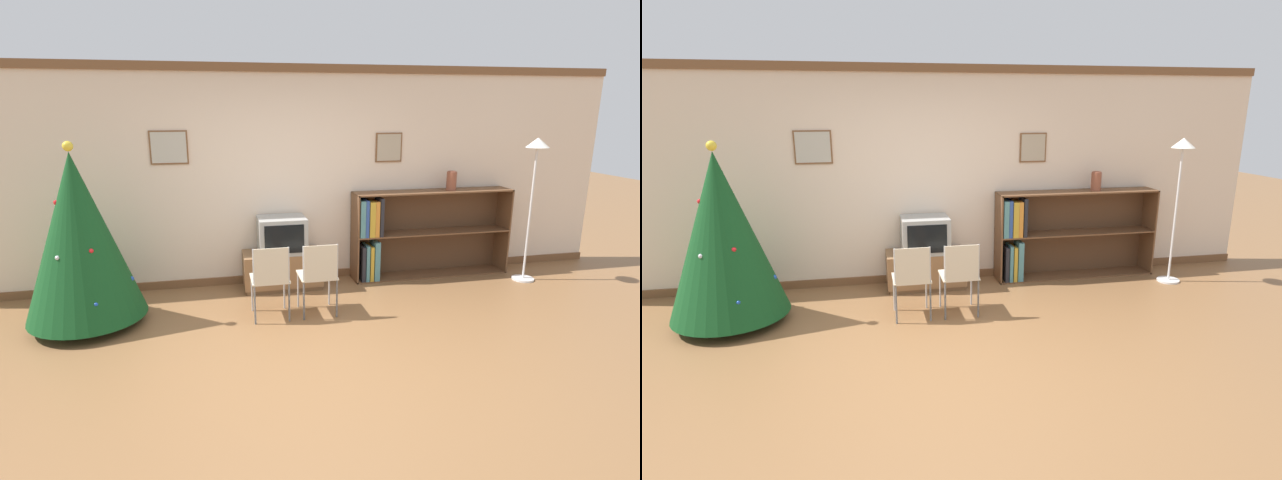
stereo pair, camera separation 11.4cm
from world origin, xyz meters
TOP-DOWN VIEW (x-y plane):
  - ground_plane at (0.00, 0.00)m, footprint 24.00×24.00m
  - wall_back at (-0.00, 2.27)m, footprint 8.96×0.11m
  - christmas_tree at (-2.17, 1.31)m, footprint 1.17×1.17m
  - tv_console at (-0.03, 1.97)m, footprint 0.97×0.47m
  - television at (-0.03, 1.97)m, footprint 0.58×0.46m
  - folding_chair_left at (-0.29, 1.02)m, footprint 0.40×0.40m
  - folding_chair_right at (0.23, 1.02)m, footprint 0.40×0.40m
  - bookshelf at (1.62, 2.05)m, footprint 2.13×0.36m
  - vase at (2.21, 2.02)m, footprint 0.13×0.13m
  - standing_lamp at (3.10, 1.57)m, footprint 0.28×0.28m

SIDE VIEW (x-z plane):
  - ground_plane at x=0.00m, z-range 0.00..0.00m
  - tv_console at x=-0.03m, z-range 0.00..0.46m
  - folding_chair_left at x=-0.29m, z-range 0.06..0.88m
  - folding_chair_right at x=0.23m, z-range 0.06..0.88m
  - bookshelf at x=1.62m, z-range 0.01..1.16m
  - television at x=-0.03m, z-range 0.46..0.90m
  - christmas_tree at x=-2.17m, z-range 0.00..1.89m
  - vase at x=2.21m, z-range 1.15..1.40m
  - wall_back at x=0.00m, z-range 0.00..2.70m
  - standing_lamp at x=3.10m, z-range 0.49..2.33m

